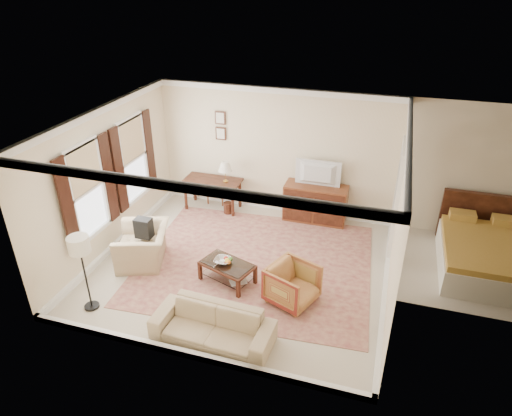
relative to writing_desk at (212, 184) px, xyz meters
The scene contains 21 objects.
room_shell 3.11m from the writing_desk, 55.51° to the right, with size 5.51×5.01×2.91m.
annex_bedroom 5.99m from the writing_desk, ahead, with size 3.00×2.70×2.90m.
window_front 3.19m from the writing_desk, 114.87° to the right, with size 0.12×1.56×1.80m, color #CCB284, non-canonical shape.
window_rear 1.97m from the writing_desk, 137.73° to the right, with size 0.12×1.56×1.80m, color #CCB284, non-canonical shape.
doorway 4.19m from the writing_desk, ahead, with size 0.10×1.12×2.25m, color white, non-canonical shape.
rug 2.59m from the writing_desk, 49.16° to the right, with size 4.43×3.79×0.01m, color maroon.
writing_desk is the anchor object (origin of this frame).
desk_chair 0.36m from the writing_desk, 92.50° to the left, with size 0.45×0.45×1.05m, color brown, non-canonical shape.
desk_lamp 0.49m from the writing_desk, ahead, with size 0.32×0.32×0.50m, color silver, non-canonical shape.
framed_prints 1.38m from the writing_desk, 76.13° to the left, with size 0.25×0.04×0.68m, color #512517, non-canonical shape.
sideboard 2.45m from the writing_desk, ahead, with size 1.40×0.54×0.86m, color brown.
tv 2.54m from the writing_desk, ahead, with size 0.95×0.55×0.12m, color black.
coffee_table 2.96m from the writing_desk, 63.00° to the right, with size 1.09×0.84×0.41m.
fruit_bowl 2.91m from the writing_desk, 64.50° to the right, with size 0.42×0.42×0.10m, color silver.
book_a 2.80m from the writing_desk, 64.52° to the right, with size 0.28×0.04×0.38m, color brown.
book_b 3.12m from the writing_desk, 60.27° to the right, with size 0.28×0.03×0.38m, color brown.
striped_armchair 3.83m from the writing_desk, 47.31° to the right, with size 0.75×0.71×0.78m, color maroon.
club_armchair 2.53m from the writing_desk, 100.63° to the right, with size 1.09×0.71×0.95m, color tan.
backpack 2.41m from the writing_desk, 101.31° to the right, with size 0.32×0.22×0.40m, color black.
sofa 4.40m from the writing_desk, 68.16° to the right, with size 1.88×0.55×0.74m, color tan.
floor_lamp 4.07m from the writing_desk, 99.13° to the right, with size 0.35×0.35×1.41m.
Camera 1 is at (2.42, -6.91, 5.18)m, focal length 32.00 mm.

